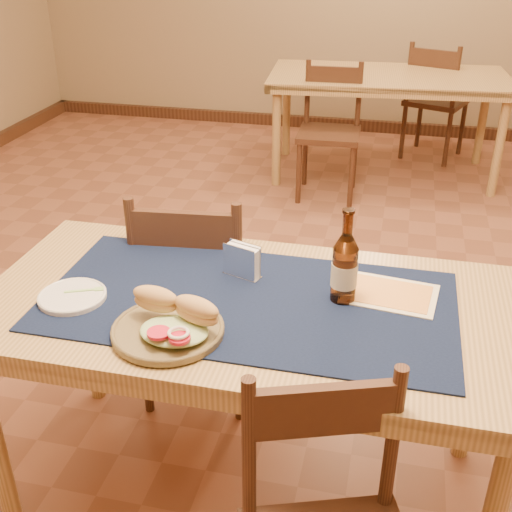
% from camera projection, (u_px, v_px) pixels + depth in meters
% --- Properties ---
extents(room, '(6.04, 7.04, 2.84)m').
position_uv_depth(room, '(301.00, 29.00, 2.27)').
color(room, brown).
rests_on(room, ground).
extents(main_table, '(1.60, 0.80, 0.75)m').
position_uv_depth(main_table, '(248.00, 325.00, 1.93)').
color(main_table, tan).
rests_on(main_table, ground).
extents(placemat, '(1.20, 0.60, 0.01)m').
position_uv_depth(placemat, '(248.00, 301.00, 1.89)').
color(placemat, '#0F1937').
rests_on(placemat, main_table).
extents(baseboard, '(6.00, 7.00, 0.10)m').
position_uv_depth(baseboard, '(291.00, 341.00, 2.90)').
color(baseboard, '#422717').
rests_on(baseboard, ground).
extents(back_table, '(1.75, 0.98, 0.75)m').
position_uv_depth(back_table, '(388.00, 86.00, 4.62)').
color(back_table, tan).
rests_on(back_table, ground).
extents(chair_main_far, '(0.47, 0.47, 0.92)m').
position_uv_depth(chair_main_far, '(197.00, 292.00, 2.45)').
color(chair_main_far, '#422717').
rests_on(chair_main_far, ground).
extents(chair_back_near, '(0.43, 0.43, 0.89)m').
position_uv_depth(chair_back_near, '(330.00, 129.00, 4.37)').
color(chair_back_near, '#422717').
rests_on(chair_back_near, ground).
extents(chair_back_far, '(0.54, 0.54, 0.92)m').
position_uv_depth(chair_back_far, '(435.00, 99.00, 5.03)').
color(chair_back_far, '#422717').
rests_on(chair_back_far, ground).
extents(sandwich_plate, '(0.31, 0.31, 0.12)m').
position_uv_depth(sandwich_plate, '(171.00, 324.00, 1.72)').
color(sandwich_plate, brown).
rests_on(sandwich_plate, placemat).
extents(side_plate, '(0.20, 0.20, 0.02)m').
position_uv_depth(side_plate, '(72.00, 296.00, 1.89)').
color(side_plate, silver).
rests_on(side_plate, placemat).
extents(fork, '(0.11, 0.06, 0.00)m').
position_uv_depth(fork, '(87.00, 290.00, 1.90)').
color(fork, '#A3D977').
rests_on(fork, side_plate).
extents(beer_bottle, '(0.08, 0.08, 0.29)m').
position_uv_depth(beer_bottle, '(345.00, 267.00, 1.84)').
color(beer_bottle, '#4A250D').
rests_on(beer_bottle, placemat).
extents(napkin_holder, '(0.13, 0.08, 0.11)m').
position_uv_depth(napkin_holder, '(242.00, 261.00, 1.99)').
color(napkin_holder, white).
rests_on(napkin_holder, placemat).
extents(menu_card, '(0.29, 0.23, 0.01)m').
position_uv_depth(menu_card, '(390.00, 294.00, 1.91)').
color(menu_card, beige).
rests_on(menu_card, placemat).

